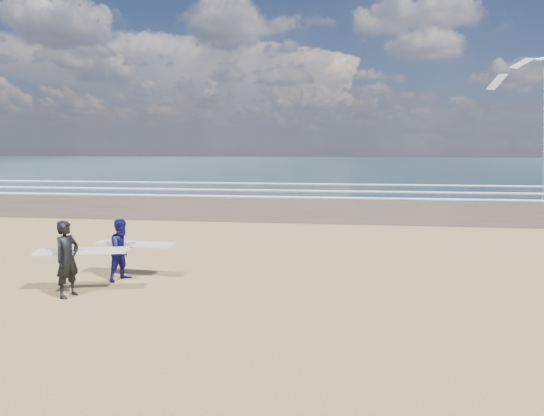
# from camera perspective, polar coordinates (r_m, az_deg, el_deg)

# --- Properties ---
(ocean) EXTENTS (220.00, 100.00, 0.02)m
(ocean) POSITION_cam_1_polar(r_m,az_deg,el_deg) (83.52, 17.50, 4.73)
(ocean) COLOR #182E35
(ocean) RESTS_ON ground
(foam_breakers) EXTENTS (220.00, 11.70, 0.05)m
(foam_breakers) POSITION_cam_1_polar(r_m,az_deg,el_deg) (41.10, 28.13, 1.61)
(foam_breakers) COLOR white
(foam_breakers) RESTS_ON ground
(surfer_near) EXTENTS (2.26, 1.25, 1.87)m
(surfer_near) POSITION_cam_1_polar(r_m,az_deg,el_deg) (12.76, -22.77, -5.45)
(surfer_near) COLOR black
(surfer_near) RESTS_ON ground
(surfer_far) EXTENTS (2.23, 1.20, 1.68)m
(surfer_far) POSITION_cam_1_polar(r_m,az_deg,el_deg) (13.81, -17.06, -4.65)
(surfer_far) COLOR #0D0C45
(surfer_far) RESTS_ON ground
(kite_1) EXTENTS (6.89, 4.86, 10.99)m
(kite_1) POSITION_cam_1_polar(r_m,az_deg,el_deg) (38.86, 29.33, 10.75)
(kite_1) COLOR slate
(kite_1) RESTS_ON ground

